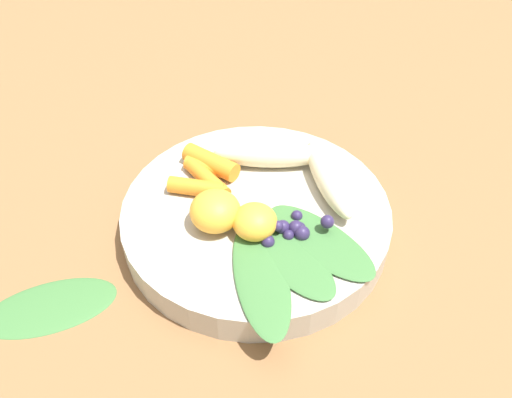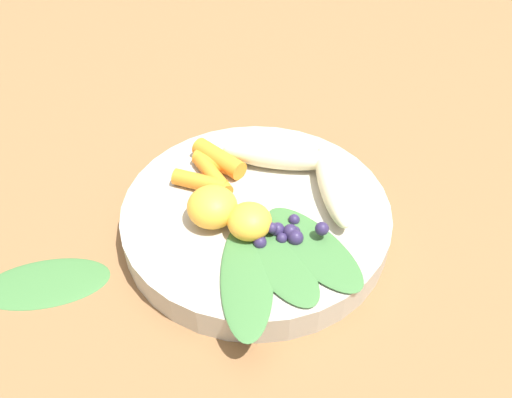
# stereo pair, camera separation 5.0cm
# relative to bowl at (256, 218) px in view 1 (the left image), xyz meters

# --- Properties ---
(ground_plane) EXTENTS (2.40, 2.40, 0.00)m
(ground_plane) POSITION_rel_bowl_xyz_m (0.00, 0.00, -0.02)
(ground_plane) COLOR brown
(bowl) EXTENTS (0.26, 0.26, 0.03)m
(bowl) POSITION_rel_bowl_xyz_m (0.00, 0.00, 0.00)
(bowl) COLOR #B2AD9E
(bowl) RESTS_ON ground_plane
(banana_peeled_left) EXTENTS (0.07, 0.12, 0.03)m
(banana_peeled_left) POSITION_rel_bowl_xyz_m (0.06, 0.01, 0.03)
(banana_peeled_left) COLOR beige
(banana_peeled_left) RESTS_ON bowl
(banana_peeled_right) EXTENTS (0.11, 0.09, 0.03)m
(banana_peeled_right) POSITION_rel_bowl_xyz_m (0.05, -0.05, 0.03)
(banana_peeled_right) COLOR beige
(banana_peeled_right) RESTS_ON bowl
(orange_segment_near) EXTENTS (0.04, 0.04, 0.03)m
(orange_segment_near) POSITION_rel_bowl_xyz_m (-0.03, -0.01, 0.03)
(orange_segment_near) COLOR #F4A833
(orange_segment_near) RESTS_ON bowl
(orange_segment_far) EXTENTS (0.05, 0.05, 0.04)m
(orange_segment_far) POSITION_rel_bowl_xyz_m (-0.04, 0.02, 0.03)
(orange_segment_far) COLOR #F4A833
(orange_segment_far) RESTS_ON bowl
(carrot_front) EXTENTS (0.03, 0.06, 0.02)m
(carrot_front) POSITION_rel_bowl_xyz_m (0.03, 0.06, 0.03)
(carrot_front) COLOR orange
(carrot_front) RESTS_ON bowl
(carrot_mid_left) EXTENTS (0.02, 0.05, 0.01)m
(carrot_mid_left) POSITION_rel_bowl_xyz_m (0.02, 0.07, 0.02)
(carrot_mid_left) COLOR orange
(carrot_mid_left) RESTS_ON bowl
(carrot_mid_right) EXTENTS (0.04, 0.06, 0.02)m
(carrot_mid_right) POSITION_rel_bowl_xyz_m (0.01, 0.06, 0.02)
(carrot_mid_right) COLOR orange
(carrot_mid_right) RESTS_ON bowl
(carrot_rear) EXTENTS (0.03, 0.06, 0.02)m
(carrot_rear) POSITION_rel_bowl_xyz_m (-0.01, 0.06, 0.02)
(carrot_rear) COLOR orange
(carrot_rear) RESTS_ON bowl
(blueberry_pile) EXTENTS (0.05, 0.06, 0.02)m
(blueberry_pile) POSITION_rel_bowl_xyz_m (-0.02, -0.05, 0.02)
(blueberry_pile) COLOR #2D234C
(blueberry_pile) RESTS_ON bowl
(kale_leaf_left) EXTENTS (0.13, 0.11, 0.01)m
(kale_leaf_left) POSITION_rel_bowl_xyz_m (-0.08, -0.04, 0.02)
(kale_leaf_left) COLOR #3D7038
(kale_leaf_left) RESTS_ON bowl
(kale_leaf_right) EXTENTS (0.09, 0.12, 0.01)m
(kale_leaf_right) POSITION_rel_bowl_xyz_m (-0.05, -0.05, 0.02)
(kale_leaf_right) COLOR #3D7038
(kale_leaf_right) RESTS_ON bowl
(kale_leaf_rear) EXTENTS (0.09, 0.13, 0.01)m
(kale_leaf_rear) POSITION_rel_bowl_xyz_m (-0.02, -0.07, 0.02)
(kale_leaf_rear) COLOR #3D7038
(kale_leaf_rear) RESTS_ON bowl
(kale_leaf_stray) EXTENTS (0.12, 0.12, 0.01)m
(kale_leaf_stray) POSITION_rel_bowl_xyz_m (-0.16, 0.12, -0.01)
(kale_leaf_stray) COLOR #3D7038
(kale_leaf_stray) RESTS_ON ground_plane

